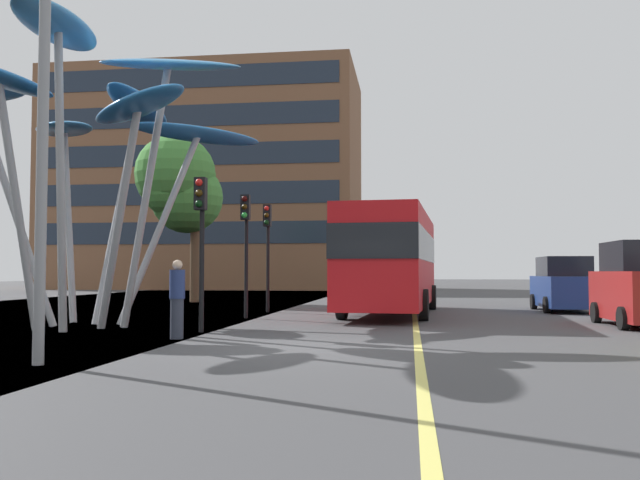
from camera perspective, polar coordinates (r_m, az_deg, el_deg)
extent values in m
cube|color=#424244|center=(13.06, -2.13, -9.47)|extent=(120.00, 240.00, 0.10)
cube|color=#E0D666|center=(12.87, 8.40, -9.33)|extent=(0.16, 144.00, 0.01)
cube|color=red|center=(23.43, 6.13, -1.69)|extent=(3.29, 10.49, 3.10)
cube|color=black|center=(23.44, 6.13, -0.62)|extent=(3.32, 10.60, 0.99)
cube|color=yellow|center=(28.56, 7.17, 0.65)|extent=(1.39, 0.20, 0.36)
cube|color=#B2B2B7|center=(23.52, 6.11, 2.39)|extent=(2.15, 3.75, 0.24)
cylinder|color=black|center=(26.55, 9.57, -4.85)|extent=(0.35, 0.98, 0.96)
cylinder|color=black|center=(26.78, 4.17, -4.87)|extent=(0.35, 0.98, 0.96)
cylinder|color=black|center=(20.52, 8.84, -5.50)|extent=(0.35, 0.98, 0.96)
cylinder|color=black|center=(20.81, 1.89, -5.49)|extent=(0.35, 0.98, 0.96)
cylinder|color=#9EA0A5|center=(18.36, -14.63, 3.67)|extent=(1.42, 0.34, 7.03)
ellipsoid|color=#4299E0|center=(18.80, -12.83, 14.40)|extent=(4.23, 1.86, 0.95)
cylinder|color=#9EA0A5|center=(19.84, -13.44, 1.18)|extent=(1.97, 1.83, 5.70)
ellipsoid|color=#2D7FD1|center=(20.67, -10.35, 8.86)|extent=(3.81, 3.64, 0.54)
cylinder|color=#9EA0A5|center=(20.95, -16.83, 2.66)|extent=(0.21, 2.95, 6.89)
ellipsoid|color=#2D7FD1|center=(22.76, -15.23, 10.92)|extent=(1.23, 3.93, 0.93)
cylinder|color=#9EA0A5|center=(21.63, -20.69, 1.48)|extent=(1.47, 1.73, 6.07)
ellipsoid|color=#4299E0|center=(22.95, -21.02, 8.82)|extent=(3.11, 3.29, 0.45)
cylinder|color=#9EA0A5|center=(20.00, -24.72, 2.53)|extent=(2.51, 0.50, 6.52)
cylinder|color=#9EA0A5|center=(18.32, -24.45, 2.68)|extent=(0.87, 1.19, 6.29)
cylinder|color=#9EA0A5|center=(17.49, -21.29, 4.75)|extent=(0.31, 0.87, 7.42)
ellipsoid|color=#4CA3E5|center=(18.04, -21.47, 16.62)|extent=(1.82, 4.47, 0.91)
cylinder|color=#9EA0A5|center=(17.71, -16.79, 1.66)|extent=(1.63, 1.26, 5.66)
ellipsoid|color=#2D7FD1|center=(17.43, -15.27, 11.04)|extent=(3.60, 3.16, 0.95)
cylinder|color=black|center=(16.70, -10.06, -1.26)|extent=(0.12, 0.12, 3.80)
cube|color=black|center=(16.67, -10.16, 3.91)|extent=(0.28, 0.24, 0.80)
sphere|color=red|center=(16.58, -10.29, 4.86)|extent=(0.18, 0.18, 0.18)
sphere|color=#3A2707|center=(16.55, -10.30, 3.96)|extent=(0.18, 0.18, 0.18)
sphere|color=black|center=(16.52, -10.31, 3.07)|extent=(0.18, 0.18, 0.18)
cylinder|color=black|center=(21.48, -6.32, -1.41)|extent=(0.12, 0.12, 3.94)
cube|color=black|center=(21.44, -6.39, 2.80)|extent=(0.28, 0.24, 0.80)
sphere|color=#390706|center=(21.34, -6.47, 3.52)|extent=(0.18, 0.18, 0.18)
sphere|color=#3A2707|center=(21.31, -6.47, 2.83)|extent=(0.18, 0.18, 0.18)
sphere|color=green|center=(21.29, -6.48, 2.13)|extent=(0.18, 0.18, 0.18)
cylinder|color=black|center=(24.69, -4.47, -1.58)|extent=(0.12, 0.12, 3.95)
cube|color=black|center=(24.64, -4.53, 2.09)|extent=(0.28, 0.24, 0.80)
sphere|color=red|center=(24.54, -4.59, 2.72)|extent=(0.18, 0.18, 0.18)
sphere|color=#3A2707|center=(24.51, -4.59, 2.12)|extent=(0.18, 0.18, 0.18)
sphere|color=black|center=(24.49, -4.59, 1.51)|extent=(0.18, 0.18, 0.18)
cylinder|color=black|center=(21.08, 22.52, -5.74)|extent=(0.20, 0.60, 0.60)
cylinder|color=black|center=(18.68, 24.49, -6.11)|extent=(0.20, 0.60, 0.60)
cube|color=navy|center=(26.68, 20.11, -4.14)|extent=(1.75, 4.15, 1.13)
cube|color=black|center=(26.67, 20.08, -2.14)|extent=(1.61, 2.28, 0.73)
cylinder|color=black|center=(28.14, 21.31, -4.95)|extent=(0.20, 0.60, 0.60)
cylinder|color=black|center=(27.78, 17.78, -5.04)|extent=(0.20, 0.60, 0.60)
cylinder|color=black|center=(25.65, 22.67, -5.16)|extent=(0.20, 0.60, 0.60)
cylinder|color=black|center=(25.26, 18.81, -5.27)|extent=(0.20, 0.60, 0.60)
cylinder|color=gray|center=(11.82, -22.61, 8.55)|extent=(0.18, 0.18, 7.50)
cylinder|color=brown|center=(33.28, -10.65, -1.98)|extent=(0.45, 0.45, 3.79)
sphere|color=#428438|center=(32.91, -12.75, 4.17)|extent=(2.52, 2.52, 2.52)
sphere|color=#428438|center=(33.37, -12.26, 5.48)|extent=(3.91, 3.91, 3.91)
sphere|color=#428438|center=(33.35, -11.31, 3.59)|extent=(3.52, 3.52, 3.52)
cylinder|color=#2D3342|center=(15.17, -12.13, -6.59)|extent=(0.29, 0.29, 0.89)
cylinder|color=navy|center=(15.14, -12.10, -3.71)|extent=(0.34, 0.34, 0.64)
sphere|color=beige|center=(15.13, -12.08, -2.08)|extent=(0.22, 0.22, 0.22)
cube|color=brown|center=(61.40, -9.54, 4.86)|extent=(26.86, 12.66, 19.11)
cube|color=#1E2838|center=(54.93, -11.54, 0.60)|extent=(25.25, 0.08, 1.78)
cube|color=#1E2838|center=(55.20, -11.51, 3.90)|extent=(25.25, 0.08, 1.78)
cube|color=#1E2838|center=(55.66, -11.47, 7.16)|extent=(25.25, 0.08, 1.78)
cube|color=#1E2838|center=(56.29, -11.44, 10.36)|extent=(25.25, 0.08, 1.78)
cube|color=#1E2838|center=(57.09, -11.41, 13.47)|extent=(25.25, 0.08, 1.78)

